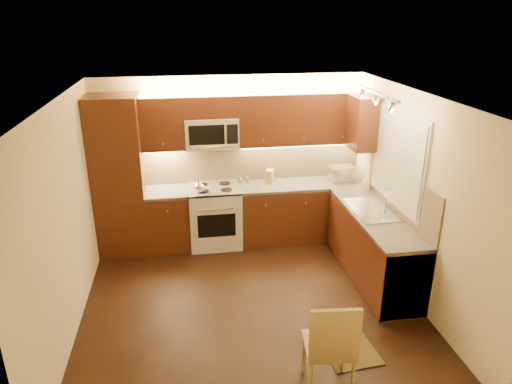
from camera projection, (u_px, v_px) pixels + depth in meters
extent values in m
cube|color=black|center=(251.00, 304.00, 5.73)|extent=(4.00, 4.00, 0.01)
cube|color=beige|center=(250.00, 99.00, 4.83)|extent=(4.00, 4.00, 0.01)
cube|color=beige|center=(231.00, 159.00, 7.12)|extent=(4.00, 0.01, 2.50)
cube|color=beige|center=(290.00, 316.00, 3.44)|extent=(4.00, 0.01, 2.50)
cube|color=beige|center=(65.00, 222.00, 4.99)|extent=(0.01, 4.00, 2.50)
cube|color=beige|center=(416.00, 200.00, 5.57)|extent=(0.01, 4.00, 2.50)
cube|color=#431D0E|center=(118.00, 177.00, 6.64)|extent=(0.70, 0.60, 2.30)
cube|color=#431D0E|center=(169.00, 220.00, 7.00)|extent=(0.62, 0.60, 0.86)
cube|color=#393634|center=(167.00, 192.00, 6.83)|extent=(0.62, 0.60, 0.04)
cube|color=#431D0E|center=(301.00, 212.00, 7.29)|extent=(1.92, 0.60, 0.86)
cube|color=#393634|center=(302.00, 185.00, 7.13)|extent=(1.92, 0.60, 0.04)
cube|color=#431D0E|center=(373.00, 247.00, 6.19)|extent=(0.60, 2.00, 0.86)
cube|color=#393634|center=(376.00, 216.00, 6.03)|extent=(0.60, 2.00, 0.04)
cube|color=silver|center=(396.00, 275.00, 5.55)|extent=(0.58, 0.60, 0.84)
cube|color=tan|center=(254.00, 161.00, 7.18)|extent=(3.30, 0.02, 0.60)
cube|color=tan|center=(400.00, 192.00, 5.95)|extent=(0.02, 2.00, 0.60)
cube|color=#431D0E|center=(162.00, 123.00, 6.59)|extent=(0.62, 0.35, 0.75)
cube|color=#431D0E|center=(302.00, 118.00, 6.89)|extent=(1.92, 0.35, 0.75)
cube|color=#431D0E|center=(211.00, 106.00, 6.61)|extent=(0.76, 0.35, 0.31)
cube|color=#431D0E|center=(364.00, 123.00, 6.61)|extent=(0.35, 0.50, 0.75)
cube|color=silver|center=(398.00, 158.00, 5.95)|extent=(0.03, 1.44, 1.24)
cube|color=silver|center=(397.00, 158.00, 5.95)|extent=(0.02, 1.36, 1.16)
cube|color=silver|center=(377.00, 93.00, 5.44)|extent=(0.04, 1.20, 0.03)
cube|color=silver|center=(341.00, 173.00, 7.22)|extent=(0.42, 0.34, 0.23)
cube|color=#A37E49|center=(270.00, 176.00, 7.11)|extent=(0.15, 0.18, 0.21)
cylinder|color=silver|center=(242.00, 179.00, 7.15)|extent=(0.05, 0.05, 0.10)
cylinder|color=brown|center=(269.00, 178.00, 7.21)|extent=(0.05, 0.05, 0.09)
cylinder|color=silver|center=(242.00, 180.00, 7.13)|extent=(0.05, 0.05, 0.10)
cylinder|color=olive|center=(247.00, 180.00, 7.15)|extent=(0.06, 0.06, 0.09)
imported|color=white|center=(366.00, 183.00, 6.86)|extent=(0.10, 0.10, 0.19)
cube|color=black|center=(345.00, 344.00, 5.03)|extent=(0.60, 0.84, 0.01)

